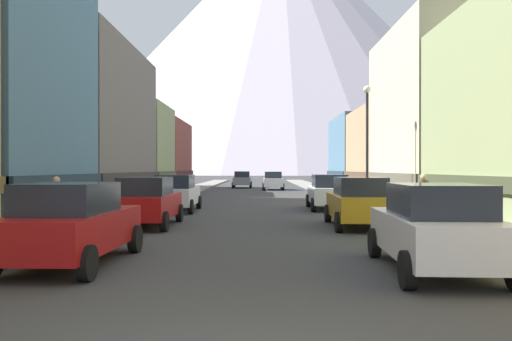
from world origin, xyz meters
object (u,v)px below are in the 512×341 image
object	(u,v)px
car_right_2	(329,192)
car_left_2	(176,193)
car_right_1	(359,202)
potted_plant_0	(456,207)
pedestrian_0	(57,205)
car_left_0	(72,224)
pedestrian_2	(424,199)
car_right_0	(435,227)
car_driving_0	(273,181)
car_driving_1	(242,179)
car_left_1	(147,201)
streetlamp_right	(367,128)

from	to	relation	value
car_right_2	car_left_2	bearing A→B (deg)	-170.86
car_right_1	potted_plant_0	size ratio (longest dim) A/B	4.22
car_left_2	pedestrian_0	distance (m)	8.96
car_left_0	potted_plant_0	world-z (taller)	car_left_0
car_right_1	pedestrian_0	xyz separation A→B (m)	(-10.05, -1.86, 0.03)
car_right_1	pedestrian_2	bearing A→B (deg)	11.93
car_left_2	car_right_0	xyz separation A→B (m)	(7.60, -14.73, 0.00)
car_driving_0	pedestrian_0	bearing A→B (deg)	-102.91
car_driving_0	pedestrian_0	world-z (taller)	pedestrian_0
car_driving_1	pedestrian_2	xyz separation A→B (m)	(7.85, -37.20, 0.06)
car_right_1	car_right_0	bearing A→B (deg)	-90.01
pedestrian_0	car_driving_1	bearing A→B (deg)	83.30
pedestrian_0	potted_plant_0	bearing A→B (deg)	5.52
car_right_1	car_right_2	xyz separation A→B (m)	(0.00, 7.98, 0.00)
car_left_2	car_driving_0	world-z (taller)	same
car_left_0	pedestrian_2	world-z (taller)	pedestrian_2
car_left_1	car_driving_0	distance (m)	32.66
car_right_2	car_left_0	bearing A→B (deg)	-116.48
car_left_1	car_right_1	bearing A→B (deg)	-1.36
car_right_1	car_driving_0	xyz separation A→B (m)	(-2.20, 32.39, 0.00)
car_driving_1	pedestrian_0	distance (m)	39.85
car_left_2	car_driving_1	distance (m)	31.04
pedestrian_2	potted_plant_0	bearing A→B (deg)	-55.74
streetlamp_right	car_driving_1	bearing A→B (deg)	102.39
pedestrian_2	streetlamp_right	size ratio (longest dim) A/B	0.30
car_left_0	car_right_2	distance (m)	17.05
car_right_1	car_left_2	bearing A→B (deg)	138.36
car_driving_0	pedestrian_2	xyz separation A→B (m)	(4.65, -31.87, 0.06)
car_driving_1	potted_plant_0	distance (m)	39.25
car_left_0	car_left_1	size ratio (longest dim) A/B	1.01
car_left_0	car_right_2	xyz separation A→B (m)	(7.60, 15.26, 0.00)
car_driving_1	pedestrian_2	world-z (taller)	pedestrian_2
car_driving_0	streetlamp_right	size ratio (longest dim) A/B	0.75
car_driving_1	pedestrian_2	bearing A→B (deg)	-78.08
car_driving_0	car_left_0	bearing A→B (deg)	-97.75
car_right_0	car_driving_1	size ratio (longest dim) A/B	1.02
potted_plant_0	pedestrian_0	distance (m)	13.31
streetlamp_right	car_driving_0	bearing A→B (deg)	98.11
car_left_0	car_right_1	size ratio (longest dim) A/B	1.00
car_left_0	car_left_1	bearing A→B (deg)	89.98
car_right_0	car_driving_0	distance (m)	40.43
car_left_2	car_right_1	distance (m)	10.17
car_right_1	car_driving_1	size ratio (longest dim) A/B	1.01
car_right_2	potted_plant_0	size ratio (longest dim) A/B	4.21
car_driving_1	car_left_0	bearing A→B (deg)	-92.80
car_left_0	pedestrian_0	size ratio (longest dim) A/B	2.65
car_right_2	car_driving_1	bearing A→B (deg)	100.29
streetlamp_right	car_right_2	bearing A→B (deg)	129.38
car_left_0	pedestrian_2	bearing A→B (deg)	37.81
car_right_1	potted_plant_0	bearing A→B (deg)	-10.32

